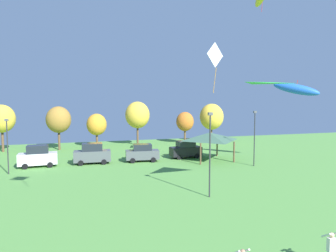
# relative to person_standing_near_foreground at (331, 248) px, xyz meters

# --- Properties ---
(person_standing_near_foreground) EXTENTS (0.52, 0.50, 1.74)m
(person_standing_near_foreground) POSITION_rel_person_standing_near_foreground_xyz_m (0.00, 0.00, 0.00)
(person_standing_near_foreground) COLOR black
(person_standing_near_foreground) RESTS_ON ground
(kite_flying_2) EXTENTS (3.73, 2.71, 0.04)m
(kite_flying_2) POSITION_rel_person_standing_near_foreground_xyz_m (3.08, 11.32, 6.73)
(kite_flying_2) COLOR green
(kite_flying_5) EXTENTS (2.71, 1.29, 5.99)m
(kite_flying_5) POSITION_rel_person_standing_near_foreground_xyz_m (5.26, 22.55, 11.98)
(kite_flying_5) COLOR white
(kite_flying_6) EXTENTS (4.74, 4.65, 2.32)m
(kite_flying_6) POSITION_rel_person_standing_near_foreground_xyz_m (14.84, 19.94, 8.12)
(kite_flying_6) COLOR blue
(parked_car_leftmost) EXTENTS (4.30, 2.17, 2.54)m
(parked_car_leftmost) POSITION_rel_person_standing_near_foreground_xyz_m (-15.02, 27.13, 0.26)
(parked_car_leftmost) COLOR silver
(parked_car_leftmost) RESTS_ON ground
(parked_car_second_from_left) EXTENTS (4.45, 2.27, 2.52)m
(parked_car_second_from_left) POSITION_rel_person_standing_near_foreground_xyz_m (-8.88, 27.11, 0.25)
(parked_car_second_from_left) COLOR #4C5156
(parked_car_second_from_left) RESTS_ON ground
(parked_car_third_from_left) EXTENTS (4.32, 2.27, 2.23)m
(parked_car_third_from_left) POSITION_rel_person_standing_near_foreground_xyz_m (-2.75, 26.59, 0.12)
(parked_car_third_from_left) COLOR #4C5156
(parked_car_third_from_left) RESTS_ON ground
(parked_car_rightmost_in_row) EXTENTS (4.25, 2.12, 2.32)m
(parked_car_rightmost_in_row) POSITION_rel_person_standing_near_foreground_xyz_m (3.38, 27.28, 0.16)
(parked_car_rightmost_in_row) COLOR black
(parked_car_rightmost_in_row) RESTS_ON ground
(park_pavilion) EXTENTS (5.89, 6.01, 3.60)m
(park_pavilion) POSITION_rel_person_standing_near_foreground_xyz_m (5.83, 25.02, 2.10)
(park_pavilion) COLOR brown
(park_pavilion) RESTS_ON ground
(light_post_0) EXTENTS (0.36, 0.20, 6.50)m
(light_post_0) POSITION_rel_person_standing_near_foreground_xyz_m (9.24, 20.03, 2.67)
(light_post_0) COLOR #2D2D33
(light_post_0) RESTS_ON ground
(light_post_1) EXTENTS (0.36, 0.20, 5.81)m
(light_post_1) POSITION_rel_person_standing_near_foreground_xyz_m (-17.58, 24.24, 2.32)
(light_post_1) COLOR #2D2D33
(light_post_1) RESTS_ON ground
(light_post_2) EXTENTS (0.36, 0.20, 6.73)m
(light_post_2) POSITION_rel_person_standing_near_foreground_xyz_m (-0.78, 11.00, 2.79)
(light_post_2) COLOR #2D2D33
(light_post_2) RESTS_ON ground
(treeline_tree_1) EXTENTS (3.84, 3.84, 7.16)m
(treeline_tree_1) POSITION_rel_person_standing_near_foreground_xyz_m (-21.31, 40.16, 4.04)
(treeline_tree_1) COLOR brown
(treeline_tree_1) RESTS_ON ground
(treeline_tree_2) EXTENTS (3.79, 3.79, 6.87)m
(treeline_tree_2) POSITION_rel_person_standing_near_foreground_xyz_m (-13.25, 39.60, 3.78)
(treeline_tree_2) COLOR brown
(treeline_tree_2) RESTS_ON ground
(treeline_tree_3) EXTENTS (3.30, 3.30, 5.60)m
(treeline_tree_3) POSITION_rel_person_standing_near_foreground_xyz_m (-7.34, 41.05, 2.78)
(treeline_tree_3) COLOR brown
(treeline_tree_3) RESTS_ON ground
(treeline_tree_4) EXTENTS (4.23, 4.23, 7.62)m
(treeline_tree_4) POSITION_rel_person_standing_near_foreground_xyz_m (-0.35, 41.18, 4.29)
(treeline_tree_4) COLOR brown
(treeline_tree_4) RESTS_ON ground
(treeline_tree_5) EXTENTS (3.20, 3.20, 5.75)m
(treeline_tree_5) POSITION_rel_person_standing_near_foreground_xyz_m (8.40, 40.90, 2.98)
(treeline_tree_5) COLOR brown
(treeline_tree_5) RESTS_ON ground
(treeline_tree_6) EXTENTS (4.52, 4.52, 7.23)m
(treeline_tree_6) POSITION_rel_person_standing_near_foreground_xyz_m (14.21, 41.89, 3.75)
(treeline_tree_6) COLOR brown
(treeline_tree_6) RESTS_ON ground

